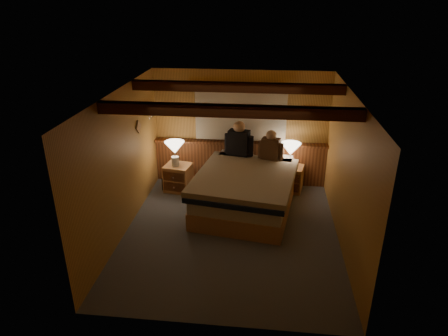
# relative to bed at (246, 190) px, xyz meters

# --- Properties ---
(floor) EXTENTS (4.20, 4.20, 0.00)m
(floor) POSITION_rel_bed_xyz_m (-0.20, -0.87, -0.39)
(floor) COLOR #515861
(floor) RESTS_ON ground
(ceiling) EXTENTS (4.20, 4.20, 0.00)m
(ceiling) POSITION_rel_bed_xyz_m (-0.20, -0.87, 2.01)
(ceiling) COLOR tan
(ceiling) RESTS_ON wall_back
(wall_back) EXTENTS (3.60, 0.00, 3.60)m
(wall_back) POSITION_rel_bed_xyz_m (-0.20, 1.23, 0.81)
(wall_back) COLOR gold
(wall_back) RESTS_ON floor
(wall_left) EXTENTS (0.00, 4.20, 4.20)m
(wall_left) POSITION_rel_bed_xyz_m (-2.00, -0.87, 0.81)
(wall_left) COLOR gold
(wall_left) RESTS_ON floor
(wall_right) EXTENTS (0.00, 4.20, 4.20)m
(wall_right) POSITION_rel_bed_xyz_m (1.60, -0.87, 0.81)
(wall_right) COLOR gold
(wall_right) RESTS_ON floor
(wall_front) EXTENTS (3.60, 0.00, 3.60)m
(wall_front) POSITION_rel_bed_xyz_m (-0.20, -2.97, 0.81)
(wall_front) COLOR gold
(wall_front) RESTS_ON floor
(wainscot) EXTENTS (3.60, 0.23, 0.94)m
(wainscot) POSITION_rel_bed_xyz_m (-0.20, 1.16, 0.09)
(wainscot) COLOR brown
(wainscot) RESTS_ON wall_back
(curtain_window) EXTENTS (2.18, 0.09, 1.11)m
(curtain_window) POSITION_rel_bed_xyz_m (-0.20, 1.16, 1.13)
(curtain_window) COLOR #4B2312
(curtain_window) RESTS_ON wall_back
(ceiling_beams) EXTENTS (3.60, 1.65, 0.16)m
(ceiling_beams) POSITION_rel_bed_xyz_m (-0.20, -0.72, 1.92)
(ceiling_beams) COLOR #4B2312
(ceiling_beams) RESTS_ON ceiling
(coat_rail) EXTENTS (0.05, 0.55, 0.24)m
(coat_rail) POSITION_rel_bed_xyz_m (-1.92, 0.70, 1.27)
(coat_rail) COLOR silver
(coat_rail) RESTS_ON wall_left
(framed_print) EXTENTS (0.30, 0.04, 0.25)m
(framed_print) POSITION_rel_bed_xyz_m (1.15, 1.20, 1.16)
(framed_print) COLOR tan
(framed_print) RESTS_ON wall_back
(bed) EXTENTS (2.02, 2.46, 0.76)m
(bed) POSITION_rel_bed_xyz_m (0.00, 0.00, 0.00)
(bed) COLOR #AE794A
(bed) RESTS_ON floor
(nightstand_left) EXTENTS (0.58, 0.54, 0.56)m
(nightstand_left) POSITION_rel_bed_xyz_m (-1.44, 0.64, -0.11)
(nightstand_left) COLOR #AE794A
(nightstand_left) RESTS_ON floor
(nightstand_right) EXTENTS (0.56, 0.52, 0.53)m
(nightstand_right) POSITION_rel_bed_xyz_m (0.87, 0.88, -0.13)
(nightstand_right) COLOR #AE794A
(nightstand_right) RESTS_ON floor
(lamp_left) EXTENTS (0.39, 0.39, 0.52)m
(lamp_left) POSITION_rel_bed_xyz_m (-1.47, 0.60, 0.53)
(lamp_left) COLOR silver
(lamp_left) RESTS_ON nightstand_left
(lamp_right) EXTENTS (0.40, 0.40, 0.52)m
(lamp_right) POSITION_rel_bed_xyz_m (0.83, 0.85, 0.50)
(lamp_right) COLOR silver
(lamp_right) RESTS_ON nightstand_right
(person_left) EXTENTS (0.59, 0.32, 0.73)m
(person_left) POSITION_rel_bed_xyz_m (-0.21, 0.86, 0.65)
(person_left) COLOR black
(person_left) RESTS_ON bed
(person_right) EXTENTS (0.50, 0.28, 0.62)m
(person_right) POSITION_rel_bed_xyz_m (0.43, 0.70, 0.60)
(person_right) COLOR #452D1B
(person_right) RESTS_ON bed
(duffel_bag) EXTENTS (0.52, 0.39, 0.33)m
(duffel_bag) POSITION_rel_bed_xyz_m (-1.52, 0.64, -0.25)
(duffel_bag) COLOR black
(duffel_bag) RESTS_ON floor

